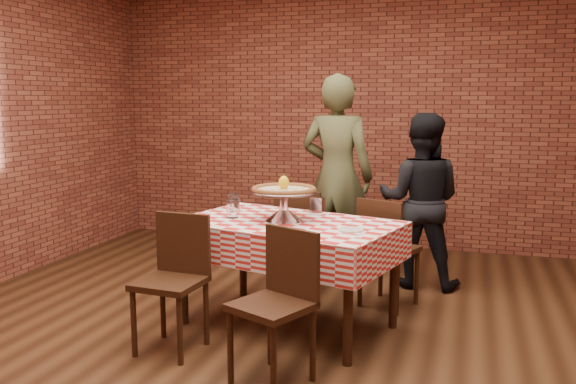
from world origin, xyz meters
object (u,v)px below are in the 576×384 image
(water_glass_left, at_px, (233,209))
(diner_olive, at_px, (337,176))
(chair_far_right, at_px, (389,252))
(water_glass_right, at_px, (234,202))
(condiment_caddy, at_px, (318,206))
(diner_black, at_px, (420,201))
(pizza, at_px, (284,190))
(table, at_px, (288,274))
(chair_near_right, at_px, (272,309))
(chair_near_left, at_px, (170,285))
(chair_far_left, at_px, (303,239))
(pizza_stand, at_px, (284,206))

(water_glass_left, height_order, diner_olive, diner_olive)
(chair_far_right, bearing_deg, water_glass_right, 39.59)
(condiment_caddy, height_order, diner_black, diner_black)
(pizza, relative_size, diner_olive, 0.25)
(table, relative_size, diner_black, 0.99)
(diner_olive, bearing_deg, chair_near_right, 98.55)
(table, relative_size, chair_near_left, 1.69)
(pizza, xyz_separation_m, chair_near_left, (-0.56, -0.65, -0.54))
(water_glass_left, height_order, condiment_caddy, water_glass_left)
(chair_far_left, bearing_deg, table, 98.39)
(chair_near_right, height_order, diner_olive, diner_olive)
(chair_far_right, distance_m, diner_olive, 1.03)
(table, bearing_deg, chair_near_right, -79.00)
(table, xyz_separation_m, diner_olive, (0.06, 1.34, 0.53))
(table, distance_m, diner_olive, 1.45)
(water_glass_right, xyz_separation_m, diner_black, (1.31, 0.97, -0.08))
(chair_near_right, bearing_deg, condiment_caddy, 115.92)
(chair_near_right, bearing_deg, pizza, 127.28)
(pizza, xyz_separation_m, chair_far_left, (-0.09, 0.83, -0.54))
(chair_far_right, bearing_deg, diner_black, -85.03)
(chair_near_left, bearing_deg, water_glass_right, 88.79)
(chair_near_right, xyz_separation_m, diner_black, (0.64, 2.09, 0.31))
(water_glass_right, xyz_separation_m, chair_near_right, (0.67, -1.12, -0.39))
(table, distance_m, chair_near_right, 0.88)
(pizza, distance_m, condiment_caddy, 0.37)
(table, xyz_separation_m, chair_near_left, (-0.59, -0.63, 0.06))
(pizza_stand, height_order, pizza, pizza)
(pizza_stand, height_order, chair_far_right, pizza_stand)
(condiment_caddy, relative_size, diner_olive, 0.07)
(water_glass_left, relative_size, chair_near_left, 0.15)
(table, height_order, water_glass_right, water_glass_right)
(water_glass_right, bearing_deg, pizza, -27.34)
(chair_near_right, bearing_deg, diner_olive, 117.33)
(table, bearing_deg, diner_olive, 87.63)
(pizza, xyz_separation_m, water_glass_right, (-0.47, 0.24, -0.15))
(water_glass_right, xyz_separation_m, chair_far_right, (1.13, 0.37, -0.40))
(water_glass_right, bearing_deg, chair_near_right, -59.02)
(pizza, height_order, chair_far_left, pizza)
(water_glass_right, relative_size, condiment_caddy, 1.03)
(pizza_stand, xyz_separation_m, chair_near_left, (-0.56, -0.65, -0.43))
(water_glass_left, bearing_deg, diner_olive, 70.42)
(water_glass_right, bearing_deg, diner_olive, 62.58)
(condiment_caddy, xyz_separation_m, chair_near_left, (-0.72, -0.94, -0.39))
(chair_near_right, distance_m, chair_far_left, 1.73)
(water_glass_left, relative_size, chair_near_right, 0.15)
(water_glass_right, xyz_separation_m, condiment_caddy, (0.64, 0.05, -0.00))
(condiment_caddy, bearing_deg, water_glass_right, -168.65)
(pizza_stand, xyz_separation_m, pizza, (0.00, 0.00, 0.11))
(diner_black, bearing_deg, water_glass_left, 46.68)
(pizza_stand, bearing_deg, water_glass_right, 152.66)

